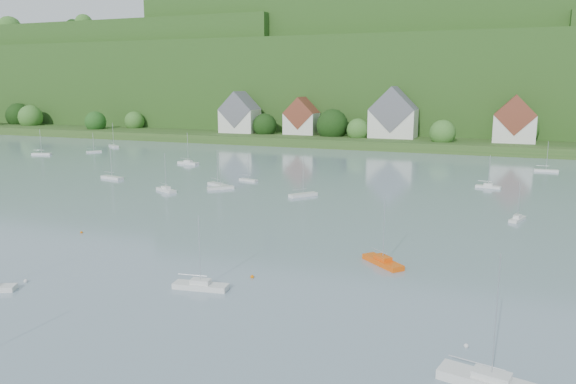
{
  "coord_description": "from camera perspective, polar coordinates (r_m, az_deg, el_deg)",
  "views": [
    {
      "loc": [
        42.14,
        -10.79,
        22.0
      ],
      "look_at": [
        8.8,
        75.0,
        4.0
      ],
      "focal_mm": 34.74,
      "sensor_mm": 36.0,
      "label": 1
    }
  ],
  "objects": [
    {
      "name": "village_building_1",
      "position": [
        212.82,
        1.4,
        7.49
      ],
      "size": [
        12.0,
        9.36,
        14.0
      ],
      "color": "silver",
      "rests_on": "far_shore_strip"
    },
    {
      "name": "far_shore_strip",
      "position": [
        215.93,
        9.94,
        5.45
      ],
      "size": [
        600.0,
        60.0,
        3.0
      ],
      "primitive_type": "cube",
      "color": "#2E521E",
      "rests_on": "ground"
    },
    {
      "name": "mooring_buoy_1",
      "position": [
        70.0,
        -25.26,
        -8.35
      ],
      "size": [
        0.48,
        0.48,
        0.48
      ],
      "primitive_type": "sphere",
      "color": "silver",
      "rests_on": "ground"
    },
    {
      "name": "near_sailboat_5",
      "position": [
        70.19,
        9.68,
        -6.98
      ],
      "size": [
        5.91,
        5.55,
        8.56
      ],
      "rotation": [
        0.0,
        0.0,
        -0.73
      ],
      "color": "#EA540C",
      "rests_on": "ground"
    },
    {
      "name": "mooring_buoy_2",
      "position": [
        64.95,
        -3.69,
        -8.76
      ],
      "size": [
        0.43,
        0.43,
        0.43
      ],
      "primitive_type": "sphere",
      "color": "orange",
      "rests_on": "ground"
    },
    {
      "name": "village_building_2",
      "position": [
        202.57,
        10.73,
        7.56
      ],
      "size": [
        16.0,
        11.44,
        18.0
      ],
      "color": "silver",
      "rests_on": "far_shore_strip"
    },
    {
      "name": "near_sailboat_4",
      "position": [
        45.66,
        20.07,
        -17.75
      ],
      "size": [
        7.88,
        3.76,
        10.25
      ],
      "rotation": [
        0.0,
        0.0,
        -0.22
      ],
      "color": "silver",
      "rests_on": "ground"
    },
    {
      "name": "far_sailboat_cluster",
      "position": [
        133.21,
        3.2,
        1.7
      ],
      "size": [
        202.97,
        68.7,
        8.71
      ],
      "color": "silver",
      "rests_on": "ground"
    },
    {
      "name": "mooring_buoy_3",
      "position": [
        88.93,
        -20.38,
        -3.97
      ],
      "size": [
        0.39,
        0.39,
        0.39
      ],
      "primitive_type": "sphere",
      "color": "orange",
      "rests_on": "ground"
    },
    {
      "name": "village_building_0",
      "position": [
        220.71,
        -4.95,
        7.78
      ],
      "size": [
        14.0,
        10.4,
        16.0
      ],
      "color": "silver",
      "rests_on": "far_shore_strip"
    },
    {
      "name": "mooring_buoy_4",
      "position": [
        51.3,
        17.76,
        -14.89
      ],
      "size": [
        0.43,
        0.43,
        0.43
      ],
      "primitive_type": "sphere",
      "color": "silver",
      "rests_on": "ground"
    },
    {
      "name": "forested_ridge",
      "position": [
        282.46,
        12.98,
        10.97
      ],
      "size": [
        620.0,
        181.22,
        69.89
      ],
      "color": "#1E4315",
      "rests_on": "ground"
    },
    {
      "name": "village_building_3",
      "position": [
        197.21,
        22.18,
        6.6
      ],
      "size": [
        13.0,
        10.4,
        15.5
      ],
      "color": "silver",
      "rests_on": "far_shore_strip"
    },
    {
      "name": "near_sailboat_3",
      "position": [
        62.11,
        -8.93,
        -9.39
      ],
      "size": [
        6.24,
        2.53,
        8.18
      ],
      "rotation": [
        0.0,
        0.0,
        0.14
      ],
      "color": "silver",
      "rests_on": "ground"
    }
  ]
}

